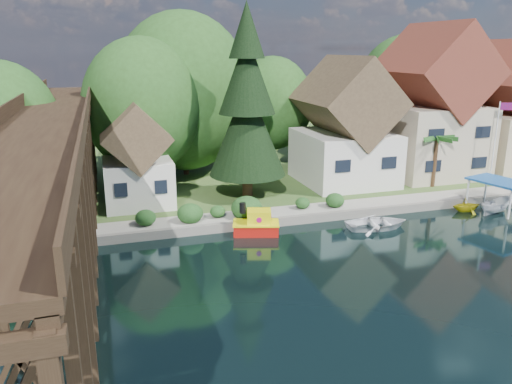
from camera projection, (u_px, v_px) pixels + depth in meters
ground at (358, 268)px, 28.40m from camera, size 140.00×140.00×0.00m
bank at (221, 151)px, 59.56m from camera, size 140.00×52.00×0.50m
seawall at (355, 214)px, 36.79m from camera, size 60.00×0.40×0.62m
promenade at (370, 204)px, 38.48m from camera, size 50.00×2.60×0.06m
trestle_bridge at (54, 176)px, 27.15m from camera, size 4.12×44.18×9.30m
house_left at (345, 131)px, 43.64m from camera, size 7.64×8.64×11.02m
house_center at (431, 112)px, 46.29m from camera, size 8.65×9.18×13.89m
house_right at (512, 115)px, 48.55m from camera, size 8.15×8.64×12.45m
shed at (137, 162)px, 37.55m from camera, size 5.09×5.40×7.85m
bg_trees at (262, 102)px, 46.18m from camera, size 49.90×13.30×10.57m
shrubs at (238, 207)px, 35.26m from camera, size 15.76×2.47×1.70m
conifer at (247, 107)px, 38.56m from camera, size 6.08×6.08×14.98m
palm_tree at (437, 139)px, 42.28m from camera, size 3.45×3.45×4.72m
flagpole at (498, 134)px, 42.82m from camera, size 1.07×0.46×7.25m
tugboat at (257, 224)px, 33.52m from camera, size 3.42×2.49×2.23m
boat_white_a at (377, 222)px, 34.63m from camera, size 4.63×3.49×0.91m
boat_canopy at (497, 199)px, 37.62m from camera, size 3.65×4.55×2.58m
boat_yellow at (467, 204)px, 38.17m from camera, size 2.44×2.16×1.19m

